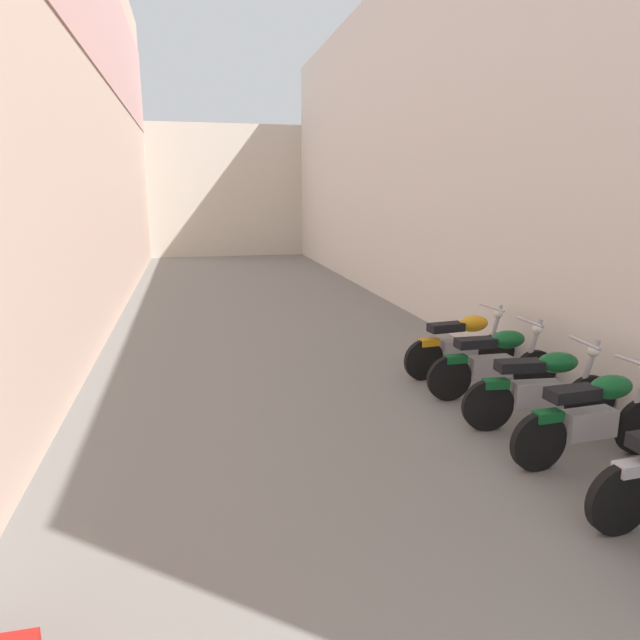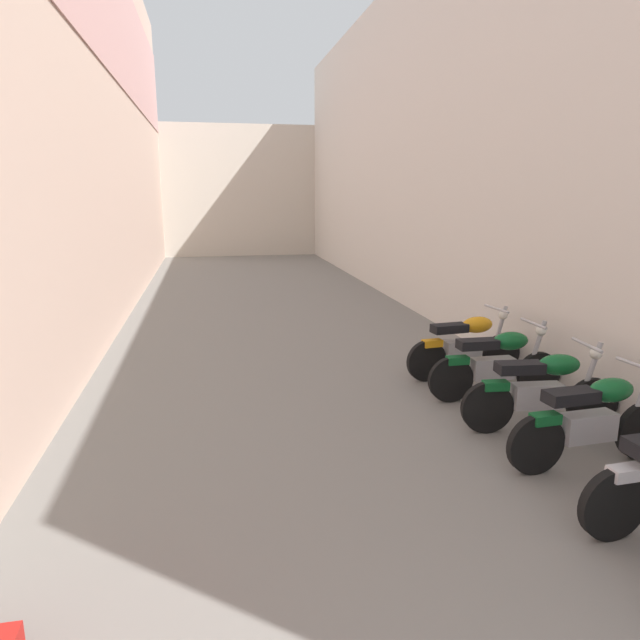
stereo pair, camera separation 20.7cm
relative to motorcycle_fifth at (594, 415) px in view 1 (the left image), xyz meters
The scene contains 8 objects.
ground_plane 5.77m from the motorcycle_fifth, 112.99° to the left, with size 40.91×40.91×0.00m, color slate.
building_left 10.02m from the motorcycle_fifth, 127.76° to the left, with size 0.45×24.91×8.90m.
building_right 8.09m from the motorcycle_fifth, 81.11° to the left, with size 0.45×24.91×7.62m.
building_far_end 20.98m from the motorcycle_fifth, 96.18° to the left, with size 9.37×2.00×5.41m, color beige.
motorcycle_fifth is the anchor object (origin of this frame).
motorcycle_sixth 0.87m from the motorcycle_fifth, 90.00° to the left, with size 1.85×0.58×1.04m.
motorcycle_seventh 1.91m from the motorcycle_fifth, 90.00° to the left, with size 1.85×0.58×1.04m.
motorcycle_eighth 2.82m from the motorcycle_fifth, 90.00° to the left, with size 1.85×0.58×1.04m.
Camera 1 is at (-1.60, 0.67, 2.67)m, focal length 31.51 mm.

